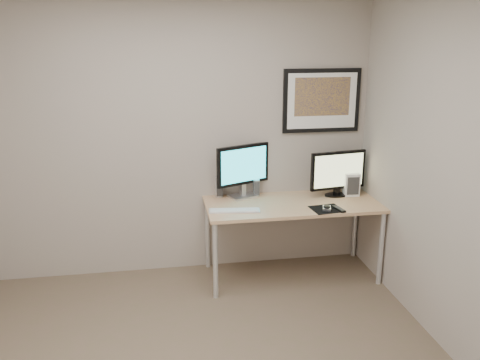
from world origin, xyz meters
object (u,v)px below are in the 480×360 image
(desk, at_px, (292,210))
(framed_art, at_px, (322,101))
(monitor_large, at_px, (243,169))
(speaker_right, at_px, (256,188))
(fan_unit, at_px, (351,184))
(speaker_left, at_px, (219,187))
(monitor_tv, at_px, (338,172))
(keyboard, at_px, (234,210))

(desk, distance_m, framed_art, 1.07)
(framed_art, xyz_separation_m, monitor_large, (-0.77, -0.08, -0.61))
(speaker_right, xyz_separation_m, fan_unit, (0.90, -0.14, 0.03))
(desk, relative_size, monitor_large, 3.05)
(framed_art, distance_m, speaker_left, 1.27)
(monitor_large, bearing_deg, framed_art, -17.03)
(framed_art, height_order, monitor_large, framed_art)
(fan_unit, bearing_deg, monitor_tv, -178.66)
(framed_art, relative_size, speaker_left, 3.81)
(framed_art, xyz_separation_m, monitor_tv, (0.12, -0.20, -0.66))
(monitor_large, bearing_deg, desk, -53.81)
(monitor_tv, bearing_deg, framed_art, 112.90)
(keyboard, xyz_separation_m, fan_unit, (1.18, 0.26, 0.10))
(desk, relative_size, framed_art, 2.13)
(speaker_left, distance_m, fan_unit, 1.27)
(monitor_tv, bearing_deg, speaker_left, 162.58)
(desk, xyz_separation_m, fan_unit, (0.61, 0.13, 0.18))
(monitor_large, distance_m, monitor_tv, 0.90)
(desk, relative_size, monitor_tv, 2.87)
(desk, height_order, monitor_large, monitor_large)
(keyboard, bearing_deg, monitor_tv, 21.36)
(keyboard, bearing_deg, desk, 20.53)
(speaker_right, bearing_deg, framed_art, 7.73)
(framed_art, distance_m, speaker_right, 1.03)
(monitor_tv, height_order, keyboard, monitor_tv)
(keyboard, distance_m, fan_unit, 1.21)
(fan_unit, bearing_deg, framed_art, 144.76)
(speaker_left, height_order, speaker_right, speaker_left)
(desk, xyz_separation_m, monitor_large, (-0.42, 0.25, 0.35))
(monitor_tv, xyz_separation_m, fan_unit, (0.14, -0.00, -0.12))
(keyboard, relative_size, fan_unit, 2.04)
(speaker_left, height_order, keyboard, speaker_left)
(monitor_large, xyz_separation_m, speaker_right, (0.13, 0.02, -0.20))
(speaker_left, distance_m, keyboard, 0.45)
(monitor_large, relative_size, keyboard, 1.17)
(framed_art, bearing_deg, keyboard, -153.02)
(framed_art, relative_size, fan_unit, 3.41)
(fan_unit, bearing_deg, monitor_large, 175.82)
(speaker_left, relative_size, speaker_right, 1.23)
(framed_art, height_order, fan_unit, framed_art)
(monitor_large, height_order, keyboard, monitor_large)
(monitor_large, xyz_separation_m, fan_unit, (1.04, -0.12, -0.17))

